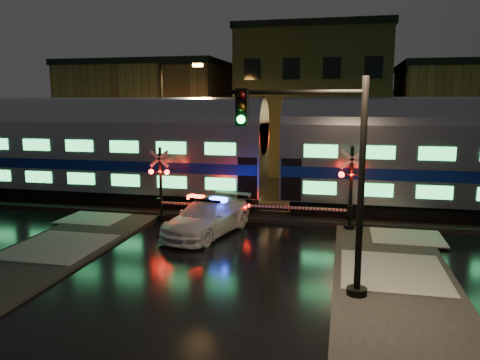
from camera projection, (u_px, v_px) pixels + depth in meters
name	position (u px, v px, depth m)	size (l,w,h in m)	color
ground	(231.00, 239.00, 20.47)	(120.00, 120.00, 0.00)	black
ballast	(253.00, 211.00, 25.26)	(90.00, 4.20, 0.24)	black
sidewalk_left	(7.00, 274.00, 16.08)	(4.00, 20.00, 0.12)	#2D2D2D
sidewalk_right	(403.00, 311.00, 13.29)	(4.00, 20.00, 0.12)	#2D2D2D
building_left	(151.00, 117.00, 43.69)	(14.00, 10.00, 9.00)	brown
building_mid	(314.00, 104.00, 40.75)	(12.00, 11.00, 11.50)	brown
building_right	(475.00, 123.00, 37.73)	(12.00, 10.00, 8.50)	brown
train	(274.00, 151.00, 24.48)	(51.00, 3.12, 5.92)	black
police_car	(207.00, 217.00, 21.08)	(3.46, 5.78, 1.74)	white
crossing_signal_right	(343.00, 197.00, 21.41)	(5.59, 0.65, 3.96)	black
crossing_signal_left	(167.00, 191.00, 23.25)	(5.24, 0.63, 3.71)	black
traffic_light	(325.00, 183.00, 13.88)	(4.30, 0.74, 6.65)	black
streetlight	(166.00, 118.00, 29.70)	(2.83, 0.30, 8.47)	black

